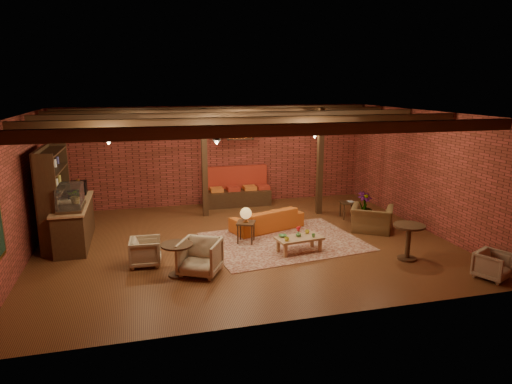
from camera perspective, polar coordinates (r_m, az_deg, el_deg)
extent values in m
plane|color=#3F1D0F|center=(11.55, -1.42, -6.27)|extent=(10.00, 10.00, 0.00)
cube|color=black|center=(10.90, -1.52, 9.78)|extent=(10.00, 8.00, 0.02)
cube|color=maroon|center=(14.98, -4.95, 4.57)|extent=(10.00, 0.02, 3.20)
cube|color=maroon|center=(7.40, 5.59, -4.68)|extent=(10.00, 0.02, 3.20)
cube|color=maroon|center=(11.14, -27.40, 0.02)|extent=(0.02, 8.00, 3.20)
cube|color=maroon|center=(13.15, 20.28, 2.55)|extent=(0.02, 8.00, 3.20)
cylinder|color=black|center=(12.48, -3.19, 8.62)|extent=(9.60, 0.12, 0.12)
cube|color=black|center=(13.52, -6.46, 3.58)|extent=(0.16, 0.16, 3.20)
cube|color=black|center=(13.84, 8.01, 3.76)|extent=(0.16, 0.16, 3.20)
imported|color=#337F33|center=(12.19, -21.45, -0.18)|extent=(0.35, 0.39, 0.30)
cube|color=#E85517|center=(14.12, -1.97, 7.14)|extent=(0.86, 0.06, 0.30)
cube|color=maroon|center=(11.60, 3.49, -6.18)|extent=(4.09, 3.33, 0.01)
imported|color=#B54F19|center=(12.44, 1.39, -3.40)|extent=(2.14, 1.40, 0.58)
cube|color=#9B7348|center=(10.81, 5.43, -5.77)|extent=(1.16, 0.69, 0.05)
cube|color=#9B7348|center=(10.52, 3.70, -7.38)|extent=(0.07, 0.07, 0.32)
cube|color=#9B7348|center=(10.93, 8.00, -6.67)|extent=(0.07, 0.07, 0.32)
cube|color=#9B7348|center=(10.84, 2.80, -6.72)|extent=(0.07, 0.07, 0.32)
cube|color=#9B7348|center=(11.24, 7.00, -6.06)|extent=(0.07, 0.07, 0.32)
imported|color=gold|center=(10.51, 3.87, -5.91)|extent=(0.12, 0.12, 0.09)
imported|color=#427D38|center=(10.82, 7.20, -5.42)|extent=(0.10, 0.10, 0.08)
imported|color=gold|center=(11.07, 6.41, -4.95)|extent=(0.12, 0.12, 0.09)
imported|color=#427D38|center=(10.79, 3.35, -5.49)|extent=(0.21, 0.21, 0.05)
imported|color=#427D38|center=(10.82, 5.33, -5.30)|extent=(0.12, 0.12, 0.11)
sphere|color=red|center=(10.78, 5.35, -4.56)|extent=(0.10, 0.10, 0.10)
cube|color=black|center=(11.36, -1.27, -3.87)|extent=(0.57, 0.57, 0.04)
cylinder|color=black|center=(11.44, -1.26, -5.15)|extent=(0.04, 0.04, 0.50)
cylinder|color=#A77037|center=(11.35, -1.27, -3.72)|extent=(0.14, 0.14, 0.02)
cylinder|color=#A77037|center=(11.33, -1.27, -3.37)|extent=(0.04, 0.04, 0.21)
sphere|color=#C4802E|center=(11.29, -1.28, -2.67)|extent=(0.29, 0.29, 0.29)
cylinder|color=black|center=(9.52, -9.86, -6.53)|extent=(0.66, 0.66, 0.04)
cylinder|color=black|center=(9.64, -9.78, -8.39)|extent=(0.09, 0.09, 0.65)
cylinder|color=black|center=(9.76, -9.70, -10.15)|extent=(0.40, 0.40, 0.04)
imported|color=#C5B098|center=(10.33, -13.65, -7.12)|extent=(0.65, 0.69, 0.67)
imported|color=#C5B098|center=(9.63, -7.02, -7.88)|extent=(1.05, 1.02, 0.82)
imported|color=brown|center=(12.63, 14.32, -2.76)|extent=(1.27, 1.16, 0.93)
cube|color=black|center=(13.71, 11.45, -1.32)|extent=(0.48, 0.48, 0.04)
cylinder|color=black|center=(13.78, 11.40, -2.29)|extent=(0.04, 0.04, 0.45)
imported|color=black|center=(13.70, 11.46, -1.20)|extent=(0.18, 0.23, 0.02)
cylinder|color=black|center=(10.76, 18.63, -4.01)|extent=(0.70, 0.70, 0.04)
cylinder|color=black|center=(10.88, 18.47, -6.00)|extent=(0.11, 0.11, 0.77)
cylinder|color=black|center=(11.01, 18.33, -7.88)|extent=(0.42, 0.42, 0.04)
imported|color=#C5B098|center=(10.56, 27.49, -7.98)|extent=(0.79, 0.77, 0.62)
imported|color=#4C7F4C|center=(13.40, 13.54, 1.69)|extent=(1.79, 1.79, 2.50)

